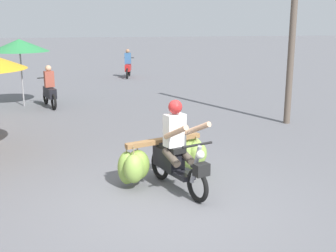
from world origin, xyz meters
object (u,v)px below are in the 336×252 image
Objects in this scene: motorbike_main_loaded at (171,156)px; motorbike_distant_ahead_right at (50,90)px; market_umbrella_further_along at (19,45)px; utility_pole at (294,13)px; motorbike_distant_ahead_left at (128,66)px.

motorbike_main_loaded reaches higher than motorbike_distant_ahead_right.
motorbike_distant_ahead_right is at bearing -23.41° from market_umbrella_further_along.
motorbike_main_loaded is at bearing -135.21° from utility_pole.
motorbike_distant_ahead_left is 7.62m from motorbike_distant_ahead_right.
motorbike_distant_ahead_left and motorbike_distant_ahead_right have the same top height.
motorbike_main_loaded is 0.90× the size of market_umbrella_further_along.
motorbike_distant_ahead_left is 7.84m from market_umbrella_further_along.
market_umbrella_further_along is at bearing 153.80° from utility_pole.
motorbike_distant_ahead_right is at bearing -114.22° from motorbike_distant_ahead_left.
motorbike_main_loaded is 6.20m from utility_pole.
utility_pole is at bearing -70.43° from motorbike_distant_ahead_left.
motorbike_distant_ahead_right is (-2.79, 7.39, 0.07)m from motorbike_main_loaded.
motorbike_main_loaded is at bearing -64.61° from market_umbrella_further_along.
motorbike_main_loaded is 8.75m from market_umbrella_further_along.
market_umbrella_further_along is 8.65m from utility_pole.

